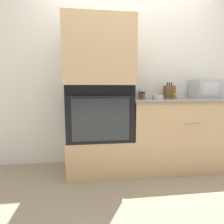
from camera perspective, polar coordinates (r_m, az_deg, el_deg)
name	(u,v)px	position (r m, az deg, el deg)	size (l,w,h in m)	color
ground_plane	(135,179)	(2.21, 7.55, -21.01)	(12.00, 12.00, 0.00)	gray
wall_back	(126,75)	(2.57, 4.50, 11.86)	(8.00, 0.05, 2.50)	silver
oven_cabinet_base	(100,154)	(2.34, -3.97, -13.37)	(0.79, 0.60, 0.44)	tan
wall_oven	(100,112)	(2.20, -4.09, 0.09)	(0.77, 0.64, 0.65)	black
oven_cabinet_upper	(99,54)	(2.22, -4.28, 18.34)	(0.79, 0.60, 0.75)	tan
counter_unit	(179,133)	(2.54, 20.92, -6.40)	(1.36, 0.63, 0.93)	tan
microwave	(205,89)	(2.82, 28.15, 6.63)	(0.36, 0.29, 0.25)	#B2B5BA
knife_block	(169,92)	(2.59, 18.16, 6.26)	(0.12, 0.14, 0.22)	brown
bowl	(158,97)	(2.25, 14.72, 4.70)	(0.14, 0.14, 0.05)	silver
condiment_jar_near	(175,96)	(2.48, 19.76, 4.86)	(0.04, 0.04, 0.06)	brown
condiment_jar_mid	(140,94)	(2.52, 9.16, 5.80)	(0.05, 0.05, 0.12)	brown
condiment_jar_far	(143,95)	(2.27, 10.06, 5.33)	(0.06, 0.06, 0.09)	brown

